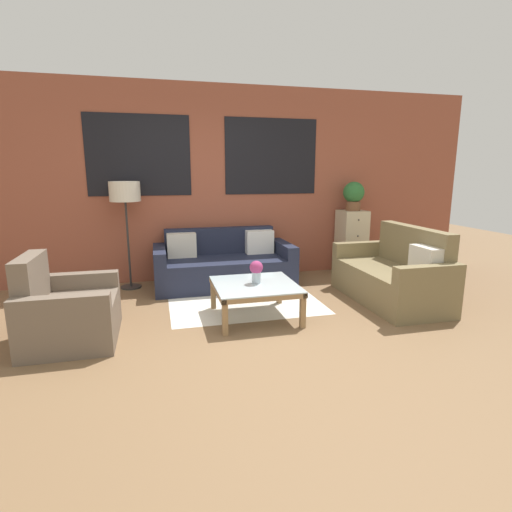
% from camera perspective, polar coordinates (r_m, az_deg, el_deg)
% --- Properties ---
extents(ground_plane, '(16.00, 16.00, 0.00)m').
position_cam_1_polar(ground_plane, '(3.91, -1.59, -11.96)').
color(ground_plane, brown).
extents(wall_back_brick, '(8.40, 0.09, 2.80)m').
position_cam_1_polar(wall_back_brick, '(5.98, -6.87, 10.22)').
color(wall_back_brick, brown).
rests_on(wall_back_brick, ground_plane).
extents(rug, '(1.83, 1.49, 0.00)m').
position_cam_1_polar(rug, '(5.04, -1.84, -6.33)').
color(rug, silver).
rests_on(rug, ground_plane).
extents(couch_dark, '(1.91, 0.88, 0.78)m').
position_cam_1_polar(couch_dark, '(5.66, -4.65, -1.37)').
color(couch_dark, '#1E2338').
rests_on(couch_dark, ground_plane).
extents(settee_vintage, '(0.80, 1.59, 0.92)m').
position_cam_1_polar(settee_vintage, '(5.22, 19.04, -2.81)').
color(settee_vintage, olive).
rests_on(settee_vintage, ground_plane).
extents(armchair_corner, '(0.80, 0.95, 0.84)m').
position_cam_1_polar(armchair_corner, '(4.21, -25.31, -7.32)').
color(armchair_corner, '#6B5B4C').
rests_on(armchair_corner, ground_plane).
extents(coffee_table, '(0.88, 0.88, 0.39)m').
position_cam_1_polar(coffee_table, '(4.37, -0.14, -4.69)').
color(coffee_table, silver).
rests_on(coffee_table, ground_plane).
extents(floor_lamp, '(0.40, 0.40, 1.46)m').
position_cam_1_polar(floor_lamp, '(5.63, -18.21, 8.15)').
color(floor_lamp, '#2D2D2D').
rests_on(floor_lamp, ground_plane).
extents(drawer_cabinet, '(0.40, 0.41, 0.99)m').
position_cam_1_polar(drawer_cabinet, '(6.48, 13.45, 1.97)').
color(drawer_cabinet, '#C6B793').
rests_on(drawer_cabinet, ground_plane).
extents(potted_plant, '(0.32, 0.32, 0.44)m').
position_cam_1_polar(potted_plant, '(6.39, 13.77, 8.51)').
color(potted_plant, brown).
rests_on(potted_plant, drawer_cabinet).
extents(flower_vase, '(0.15, 0.15, 0.25)m').
position_cam_1_polar(flower_vase, '(4.34, 0.04, -2.05)').
color(flower_vase, '#ADBCC6').
rests_on(flower_vase, coffee_table).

